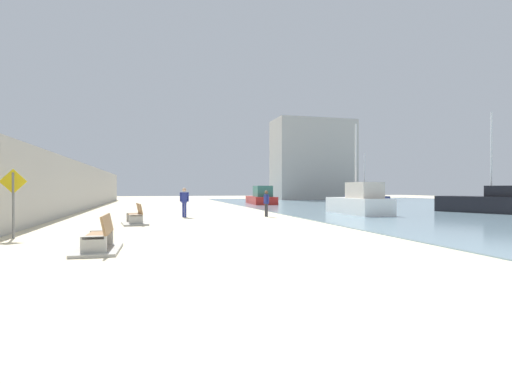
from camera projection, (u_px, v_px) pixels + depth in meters
name	position (u px, v px, depth m)	size (l,w,h in m)	color
ground_plane	(184.00, 213.00, 25.89)	(120.00, 120.00, 0.00)	beige
seawall	(62.00, 187.00, 23.95)	(0.80, 64.00, 3.59)	#ADAAA3
water_bay	(477.00, 208.00, 32.04)	(36.00, 68.00, 0.04)	#7A99A8
bench_near	(99.00, 243.00, 10.29)	(1.12, 2.11, 0.98)	#ADAAA3
bench_far	(135.00, 219.00, 18.10)	(1.38, 2.23, 0.98)	#ADAAA3
person_walking	(184.00, 200.00, 22.40)	(0.52, 0.25, 1.72)	navy
person_standing	(266.00, 202.00, 22.89)	(0.25, 0.52, 1.56)	#333338
boat_far_left	(359.00, 202.00, 24.73)	(2.17, 5.49, 5.86)	white
boat_mid_bay	(500.00, 202.00, 25.49)	(4.94, 7.67, 6.77)	black
boat_outer	(261.00, 197.00, 40.97)	(2.87, 7.15, 1.92)	red
boat_nearest	(367.00, 197.00, 38.74)	(2.23, 5.90, 5.25)	navy
pedestrian_sign	(13.00, 195.00, 12.96)	(0.85, 0.08, 2.34)	slate
harbor_building	(313.00, 160.00, 58.37)	(12.00, 6.00, 11.96)	#ADAAA3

